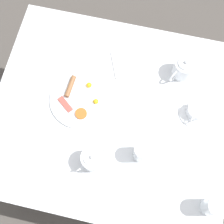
{
  "coord_description": "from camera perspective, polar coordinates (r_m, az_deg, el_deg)",
  "views": [
    {
      "loc": [
        0.46,
        0.1,
        2.23
      ],
      "look_at": [
        0.0,
        0.0,
        0.78
      ],
      "focal_mm": 50.0,
      "sensor_mm": 36.0,
      "label": 1
    }
  ],
  "objects": [
    {
      "name": "ground_plane",
      "position": [
        2.28,
        -0.0,
        -6.04
      ],
      "size": [
        8.0,
        8.0,
        0.0
      ],
      "primitive_type": "plane",
      "color": "#4C4742"
    },
    {
      "name": "table",
      "position": [
        1.61,
        -0.0,
        -0.93
      ],
      "size": [
        1.04,
        1.19,
        0.76
      ],
      "color": "silver",
      "rests_on": "ground_plane"
    },
    {
      "name": "breakfast_plate",
      "position": [
        1.57,
        -5.79,
        2.47
      ],
      "size": [
        0.31,
        0.31,
        0.04
      ],
      "color": "white",
      "rests_on": "table"
    },
    {
      "name": "teapot_near",
      "position": [
        1.62,
        12.91,
        7.82
      ],
      "size": [
        0.17,
        0.13,
        0.13
      ],
      "rotation": [
        0.0,
        0.0,
        2.5
      ],
      "color": "white",
      "rests_on": "table"
    },
    {
      "name": "teapot_far",
      "position": [
        1.44,
        -3.47,
        -8.61
      ],
      "size": [
        0.16,
        0.14,
        0.13
      ],
      "rotation": [
        0.0,
        0.0,
        5.6
      ],
      "color": "white",
      "rests_on": "table"
    },
    {
      "name": "teacup_with_saucer_left",
      "position": [
        1.57,
        15.02,
        0.08
      ],
      "size": [
        0.16,
        0.16,
        0.06
      ],
      "color": "white",
      "rests_on": "table"
    },
    {
      "name": "water_glass_tall",
      "position": [
        1.44,
        5.41,
        -7.31
      ],
      "size": [
        0.07,
        0.07,
        0.13
      ],
      "color": "white",
      "rests_on": "table"
    },
    {
      "name": "water_glass_short",
      "position": [
        1.47,
        17.88,
        -16.19
      ],
      "size": [
        0.07,
        0.07,
        0.14
      ],
      "color": "white",
      "rests_on": "table"
    },
    {
      "name": "napkin_folded",
      "position": [
        1.64,
        2.22,
        8.68
      ],
      "size": [
        0.19,
        0.16,
        0.01
      ],
      "rotation": [
        0.0,
        0.0,
        0.39
      ],
      "color": "white",
      "rests_on": "table"
    },
    {
      "name": "fork_by_plate",
      "position": [
        1.62,
        -15.8,
        1.31
      ],
      "size": [
        0.08,
        0.18,
        0.0
      ],
      "rotation": [
        0.0,
        0.0,
        3.49
      ],
      "color": "silver",
      "rests_on": "table"
    },
    {
      "name": "knife_by_plate",
      "position": [
        1.55,
        -15.46,
        -7.97
      ],
      "size": [
        0.16,
        0.15,
        0.0
      ],
      "rotation": [
        0.0,
        0.0,
        3.97
      ],
      "color": "silver",
      "rests_on": "table"
    },
    {
      "name": "spoon_for_tea",
      "position": [
        1.49,
        9.19,
        -15.38
      ],
      "size": [
        0.07,
        0.14,
        0.0
      ],
      "rotation": [
        0.0,
        0.0,
        0.39
      ],
      "color": "silver",
      "rests_on": "table"
    }
  ]
}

